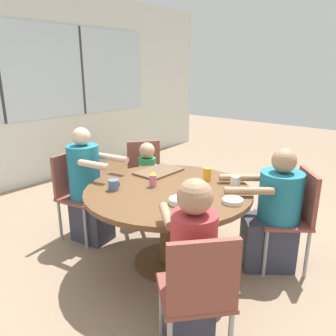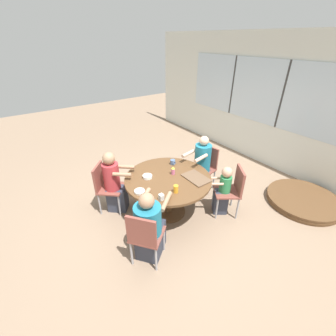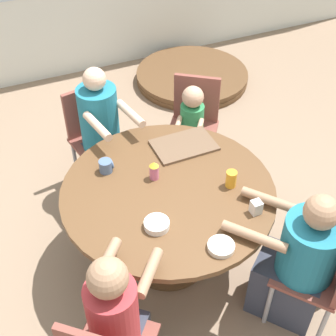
{
  "view_description": "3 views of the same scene",
  "coord_description": "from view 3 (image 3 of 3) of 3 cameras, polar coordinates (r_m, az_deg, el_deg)",
  "views": [
    {
      "loc": [
        -1.96,
        -1.65,
        1.67
      ],
      "look_at": [
        0.0,
        0.0,
        0.89
      ],
      "focal_mm": 35.0,
      "sensor_mm": 36.0,
      "label": 1
    },
    {
      "loc": [
        2.46,
        -1.76,
        2.66
      ],
      "look_at": [
        0.0,
        0.0,
        0.89
      ],
      "focal_mm": 24.0,
      "sensor_mm": 36.0,
      "label": 2
    },
    {
      "loc": [
        -0.87,
        -1.97,
        2.81
      ],
      "look_at": [
        0.0,
        0.0,
        0.89
      ],
      "focal_mm": 50.0,
      "sensor_mm": 36.0,
      "label": 3
    }
  ],
  "objects": [
    {
      "name": "person_toddler",
      "position": [
        3.87,
        2.79,
        3.74
      ],
      "size": [
        0.36,
        0.39,
        0.9
      ],
      "rotation": [
        0.0,
        0.0,
        -3.76
      ],
      "color": "#333847",
      "rests_on": "ground_plane"
    },
    {
      "name": "dining_table",
      "position": [
        3.11,
        -0.0,
        -4.37
      ],
      "size": [
        1.39,
        1.39,
        0.71
      ],
      "color": "brown",
      "rests_on": "ground_plane"
    },
    {
      "name": "person_man_teal_shirt",
      "position": [
        3.03,
        15.46,
        -11.33
      ],
      "size": [
        0.67,
        0.71,
        1.06
      ],
      "rotation": [
        0.0,
        0.0,
        0.67
      ],
      "color": "#333847",
      "rests_on": "ground_plane"
    },
    {
      "name": "food_tray_dark",
      "position": [
        3.33,
        1.96,
        2.8
      ],
      "size": [
        0.44,
        0.29,
        0.02
      ],
      "color": "brown",
      "rests_on": "dining_table"
    },
    {
      "name": "person_man_blue_shirt",
      "position": [
        2.65,
        -6.15,
        -18.84
      ],
      "size": [
        0.52,
        0.54,
        1.11
      ],
      "rotation": [
        0.0,
        0.0,
        -0.71
      ],
      "color": "#333847",
      "rests_on": "ground_plane"
    },
    {
      "name": "person_woman_green_shirt",
      "position": [
        3.74,
        -7.87,
        3.33
      ],
      "size": [
        0.4,
        0.6,
        1.14
      ],
      "rotation": [
        0.0,
        0.0,
        -2.95
      ],
      "color": "#333847",
      "rests_on": "ground_plane"
    },
    {
      "name": "bowl_cereal",
      "position": [
        2.69,
        6.48,
        -9.49
      ],
      "size": [
        0.16,
        0.16,
        0.03
      ],
      "color": "silver",
      "rests_on": "dining_table"
    },
    {
      "name": "chair_for_toddler",
      "position": [
        3.95,
        3.22,
        6.09
      ],
      "size": [
        0.56,
        0.56,
        0.87
      ],
      "rotation": [
        0.0,
        0.0,
        -3.76
      ],
      "color": "brown",
      "rests_on": "ground_plane"
    },
    {
      "name": "bowl_white_shallow",
      "position": [
        2.78,
        -1.39,
        -6.88
      ],
      "size": [
        0.15,
        0.15,
        0.04
      ],
      "color": "white",
      "rests_on": "dining_table"
    },
    {
      "name": "juice_glass",
      "position": [
        3.02,
        7.7,
        -1.33
      ],
      "size": [
        0.07,
        0.07,
        0.12
      ],
      "color": "gold",
      "rests_on": "dining_table"
    },
    {
      "name": "coffee_mug",
      "position": [
        3.14,
        -7.56,
        0.24
      ],
      "size": [
        0.09,
        0.09,
        0.09
      ],
      "color": "slate",
      "rests_on": "dining_table"
    },
    {
      "name": "chair_for_woman_green_shirt",
      "position": [
        3.86,
        -9.05,
        4.6
      ],
      "size": [
        0.47,
        0.47,
        0.87
      ],
      "rotation": [
        0.0,
        0.0,
        -2.95
      ],
      "color": "brown",
      "rests_on": "ground_plane"
    },
    {
      "name": "chair_for_man_teal_shirt",
      "position": [
        2.99,
        18.86,
        -11.77
      ],
      "size": [
        0.56,
        0.56,
        0.87
      ],
      "rotation": [
        0.0,
        0.0,
        0.67
      ],
      "color": "brown",
      "rests_on": "ground_plane"
    },
    {
      "name": "sippy_cup",
      "position": [
        3.04,
        -1.72,
        -0.25
      ],
      "size": [
        0.06,
        0.06,
        0.14
      ],
      "color": "#CC668C",
      "rests_on": "dining_table"
    },
    {
      "name": "folded_table_stack",
      "position": [
        5.41,
        2.93,
        11.07
      ],
      "size": [
        1.26,
        1.26,
        0.12
      ],
      "color": "brown",
      "rests_on": "ground_plane"
    },
    {
      "name": "milk_carton_small",
      "position": [
        2.89,
        10.68,
        -4.73
      ],
      "size": [
        0.06,
        0.06,
        0.09
      ],
      "color": "silver",
      "rests_on": "dining_table"
    },
    {
      "name": "ground_plane",
      "position": [
        3.55,
        -0.0,
        -10.79
      ],
      "size": [
        16.0,
        16.0,
        0.0
      ],
      "primitive_type": "plane",
      "color": "#8C725B"
    }
  ]
}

